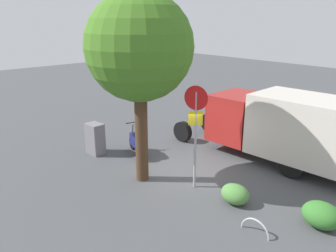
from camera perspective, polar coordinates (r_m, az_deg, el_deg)
name	(u,v)px	position (r m, az deg, el deg)	size (l,w,h in m)	color
ground_plane	(188,169)	(12.55, 3.41, -7.29)	(60.00, 60.00, 0.00)	#47494C
box_truck_near	(291,126)	(13.20, 19.98, 0.03)	(8.38, 2.66, 2.68)	black
motorcycle	(137,142)	(13.69, -5.16, -2.77)	(1.76, 0.77, 1.20)	black
stop_sign	(196,121)	(10.49, 4.68, 0.77)	(0.71, 0.33, 3.38)	#9E9EA3
street_tree	(139,48)	(10.64, -4.85, 12.89)	(3.37, 3.37, 6.15)	#47301E
utility_cabinet	(95,139)	(14.02, -12.15, -2.11)	(0.70, 0.52, 1.27)	slate
bike_rack_hoop	(255,233)	(9.46, 14.40, -17.10)	(0.85, 0.85, 0.05)	#B7B7BC
shrub_near_sign	(235,194)	(10.49, 11.22, -11.16)	(0.89, 0.73, 0.61)	#4F873E
shrub_mid_verge	(321,215)	(10.09, 24.41, -13.49)	(1.03, 0.84, 0.70)	#37772D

